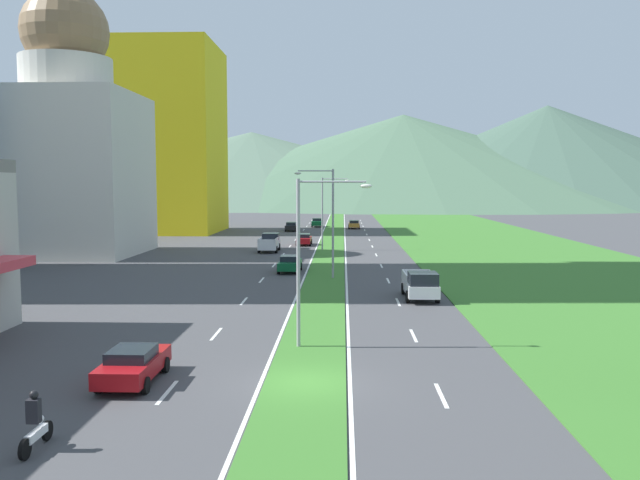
{
  "coord_description": "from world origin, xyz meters",
  "views": [
    {
      "loc": [
        1.46,
        -24.61,
        7.81
      ],
      "look_at": [
        -0.69,
        35.74,
        2.49
      ],
      "focal_mm": 36.31,
      "sensor_mm": 36.0,
      "label": 1
    }
  ],
  "objects_px": {
    "street_lamp_far": "(326,208)",
    "car_5": "(317,222)",
    "car_3": "(291,226)",
    "pickup_truck_1": "(420,285)",
    "car_4": "(304,239)",
    "car_1": "(354,224)",
    "car_0": "(290,263)",
    "pickup_truck_0": "(270,243)",
    "street_lamp_near": "(308,248)",
    "motorcycle_rider": "(35,425)",
    "street_lamp_mid": "(328,215)",
    "car_2": "(133,364)"
  },
  "relations": [
    {
      "from": "street_lamp_far",
      "to": "pickup_truck_0",
      "type": "distance_m",
      "value": 7.67
    },
    {
      "from": "street_lamp_near",
      "to": "street_lamp_far",
      "type": "height_order",
      "value": "street_lamp_far"
    },
    {
      "from": "car_4",
      "to": "pickup_truck_0",
      "type": "bearing_deg",
      "value": 154.99
    },
    {
      "from": "street_lamp_mid",
      "to": "car_3",
      "type": "xyz_separation_m",
      "value": [
        -7.25,
        52.79,
        -4.45
      ]
    },
    {
      "from": "street_lamp_mid",
      "to": "car_3",
      "type": "distance_m",
      "value": 53.47
    },
    {
      "from": "street_lamp_far",
      "to": "car_5",
      "type": "xyz_separation_m",
      "value": [
        -2.62,
        40.35,
        -4.15
      ]
    },
    {
      "from": "car_0",
      "to": "pickup_truck_0",
      "type": "bearing_deg",
      "value": 12.28
    },
    {
      "from": "pickup_truck_0",
      "to": "street_lamp_near",
      "type": "bearing_deg",
      "value": -171.12
    },
    {
      "from": "car_2",
      "to": "street_lamp_mid",
      "type": "bearing_deg",
      "value": -14.05
    },
    {
      "from": "car_3",
      "to": "car_5",
      "type": "bearing_deg",
      "value": -20.87
    },
    {
      "from": "car_3",
      "to": "car_4",
      "type": "height_order",
      "value": "car_3"
    },
    {
      "from": "street_lamp_near",
      "to": "car_0",
      "type": "distance_m",
      "value": 26.67
    },
    {
      "from": "car_3",
      "to": "pickup_truck_1",
      "type": "bearing_deg",
      "value": -167.59
    },
    {
      "from": "car_2",
      "to": "motorcycle_rider",
      "type": "bearing_deg",
      "value": 173.26
    },
    {
      "from": "car_0",
      "to": "car_2",
      "type": "bearing_deg",
      "value": 173.65
    },
    {
      "from": "street_lamp_far",
      "to": "car_0",
      "type": "relative_size",
      "value": 1.93
    },
    {
      "from": "car_1",
      "to": "car_5",
      "type": "bearing_deg",
      "value": -121.54
    },
    {
      "from": "car_2",
      "to": "car_5",
      "type": "distance_m",
      "value": 90.91
    },
    {
      "from": "car_3",
      "to": "car_4",
      "type": "distance_m",
      "value": 24.5
    },
    {
      "from": "motorcycle_rider",
      "to": "car_0",
      "type": "bearing_deg",
      "value": -6.42
    },
    {
      "from": "car_3",
      "to": "car_4",
      "type": "xyz_separation_m",
      "value": [
        3.53,
        -24.24,
        -0.01
      ]
    },
    {
      "from": "street_lamp_mid",
      "to": "street_lamp_far",
      "type": "height_order",
      "value": "street_lamp_mid"
    },
    {
      "from": "street_lamp_mid",
      "to": "car_0",
      "type": "distance_m",
      "value": 6.8
    },
    {
      "from": "car_1",
      "to": "car_3",
      "type": "distance_m",
      "value": 11.95
    },
    {
      "from": "street_lamp_near",
      "to": "pickup_truck_1",
      "type": "xyz_separation_m",
      "value": [
        6.87,
        13.08,
        -3.76
      ]
    },
    {
      "from": "street_lamp_near",
      "to": "street_lamp_mid",
      "type": "height_order",
      "value": "street_lamp_mid"
    },
    {
      "from": "car_4",
      "to": "street_lamp_near",
      "type": "bearing_deg",
      "value": -176.33
    },
    {
      "from": "car_5",
      "to": "street_lamp_mid",
      "type": "bearing_deg",
      "value": -176.86
    },
    {
      "from": "street_lamp_near",
      "to": "car_5",
      "type": "height_order",
      "value": "street_lamp_near"
    },
    {
      "from": "car_1",
      "to": "motorcycle_rider",
      "type": "xyz_separation_m",
      "value": [
        -10.88,
        -93.33,
        0.01
      ]
    },
    {
      "from": "street_lamp_mid",
      "to": "car_2",
      "type": "distance_m",
      "value": 29.27
    },
    {
      "from": "street_lamp_far",
      "to": "street_lamp_near",
      "type": "bearing_deg",
      "value": -89.53
    },
    {
      "from": "street_lamp_mid",
      "to": "car_4",
      "type": "distance_m",
      "value": 29.13
    },
    {
      "from": "street_lamp_far",
      "to": "car_5",
      "type": "distance_m",
      "value": 40.65
    },
    {
      "from": "car_1",
      "to": "car_4",
      "type": "distance_m",
      "value": 30.98
    },
    {
      "from": "street_lamp_far",
      "to": "street_lamp_mid",
      "type": "bearing_deg",
      "value": -87.91
    },
    {
      "from": "car_2",
      "to": "pickup_truck_0",
      "type": "bearing_deg",
      "value": 0.24
    },
    {
      "from": "motorcycle_rider",
      "to": "car_3",
      "type": "bearing_deg",
      "value": -0.36
    },
    {
      "from": "pickup_truck_0",
      "to": "pickup_truck_1",
      "type": "height_order",
      "value": "same"
    },
    {
      "from": "car_1",
      "to": "pickup_truck_0",
      "type": "relative_size",
      "value": 0.81
    },
    {
      "from": "street_lamp_far",
      "to": "pickup_truck_0",
      "type": "relative_size",
      "value": 1.57
    },
    {
      "from": "car_3",
      "to": "pickup_truck_1",
      "type": "relative_size",
      "value": 0.85
    },
    {
      "from": "street_lamp_near",
      "to": "street_lamp_mid",
      "type": "bearing_deg",
      "value": 88.85
    },
    {
      "from": "car_3",
      "to": "motorcycle_rider",
      "type": "distance_m",
      "value": 87.35
    },
    {
      "from": "pickup_truck_1",
      "to": "pickup_truck_0",
      "type": "bearing_deg",
      "value": -155.78
    },
    {
      "from": "street_lamp_mid",
      "to": "car_4",
      "type": "relative_size",
      "value": 1.99
    },
    {
      "from": "car_1",
      "to": "street_lamp_far",
      "type": "bearing_deg",
      "value": -6.13
    },
    {
      "from": "street_lamp_near",
      "to": "car_0",
      "type": "xyz_separation_m",
      "value": [
        -3.03,
        26.2,
        -3.99
      ]
    },
    {
      "from": "street_lamp_near",
      "to": "pickup_truck_1",
      "type": "relative_size",
      "value": 1.49
    },
    {
      "from": "car_2",
      "to": "car_3",
      "type": "distance_m",
      "value": 80.85
    }
  ]
}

